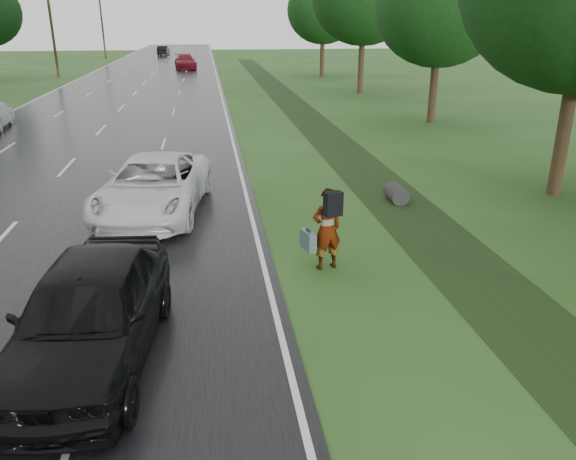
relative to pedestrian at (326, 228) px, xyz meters
The scene contains 14 objects.
road 40.65m from the pedestrian, 101.61° to the left, with size 14.00×180.00×0.04m, color black.
edge_stripe_east 39.85m from the pedestrian, 92.06° to the left, with size 0.12×180.00×0.01m, color silver.
edge_stripe_west 42.53m from the pedestrian, 110.56° to the left, with size 0.12×180.00×0.01m, color silver.
center_line 40.65m from the pedestrian, 101.61° to the left, with size 0.12×180.00×0.01m, color silver.
drainage_ditch 13.95m from the pedestrian, 76.20° to the left, with size 2.20×120.00×0.56m.
utility_pole_far 52.92m from the pedestrian, 109.23° to the left, with size 1.60×0.26×10.00m.
utility_pole_distant 81.79m from the pedestrian, 102.28° to the left, with size 1.60×0.26×10.00m.
tree_east_c 21.92m from the pedestrian, 61.95° to the left, with size 7.00×7.00×9.29m.
tree_east_f 48.03m from the pedestrian, 78.74° to the left, with size 7.20×7.20×9.62m.
pedestrian is the anchor object (origin of this frame).
white_pickup 6.28m from the pedestrian, 132.67° to the left, with size 2.76×5.99×1.66m, color silver.
dark_sedan 5.66m from the pedestrian, 145.71° to the right, with size 2.12×5.26×1.79m, color black.
far_car_red 58.35m from the pedestrian, 94.75° to the left, with size 2.29×5.63×1.63m, color maroon.
far_car_dark 86.84m from the pedestrian, 96.07° to the left, with size 1.57×4.51×1.49m, color black.
Camera 1 is at (5.60, -6.65, 5.50)m, focal length 35.00 mm.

